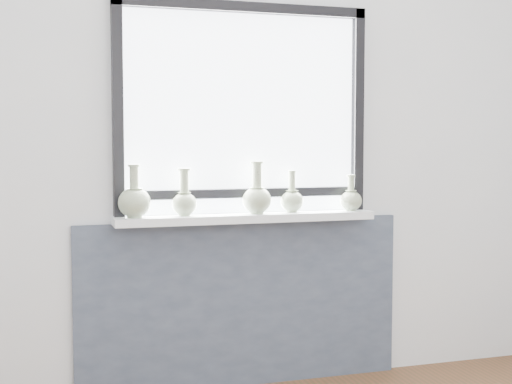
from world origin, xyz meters
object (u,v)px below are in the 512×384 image
object	(u,v)px
vase_a	(134,201)
windowsill	(247,218)
vase_c	(257,197)
vase_e	(351,199)
vase_d	(292,199)
vase_b	(184,201)

from	to	relation	value
vase_a	windowsill	bearing A→B (deg)	2.13
vase_c	vase_e	size ratio (longest dim) A/B	1.39
windowsill	vase_d	bearing A→B (deg)	1.72
vase_b	vase_d	xyz separation A→B (m)	(0.56, 0.01, -0.01)
vase_e	vase_d	bearing A→B (deg)	174.87
vase_c	vase_e	distance (m)	0.51
vase_b	vase_d	world-z (taller)	vase_b
windowsill	vase_d	size ratio (longest dim) A/B	6.19
windowsill	vase_b	distance (m)	0.33
vase_e	vase_a	bearing A→B (deg)	179.99
vase_b	vase_e	xyz separation A→B (m)	(0.88, -0.02, -0.01)
vase_a	vase_b	bearing A→B (deg)	4.42
windowsill	vase_c	world-z (taller)	vase_c
vase_c	vase_e	world-z (taller)	vase_c
vase_b	vase_c	size ratio (longest dim) A/B	0.88
vase_d	windowsill	bearing A→B (deg)	-178.28
vase_a	vase_d	distance (m)	0.80
vase_a	vase_c	bearing A→B (deg)	0.65
vase_c	vase_d	xyz separation A→B (m)	(0.19, 0.02, -0.02)
vase_c	vase_a	bearing A→B (deg)	-179.35
vase_b	vase_c	world-z (taller)	vase_c
vase_e	windowsill	bearing A→B (deg)	177.85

